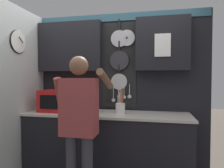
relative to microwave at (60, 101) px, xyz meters
name	(u,v)px	position (x,y,z in m)	size (l,w,h in m)	color
base_cabinet_counter	(106,147)	(0.70, 0.00, -0.63)	(2.26, 0.62, 0.94)	black
back_wall_unit	(110,72)	(0.68, 0.27, 0.42)	(2.83, 0.22, 2.38)	black
side_wall	(13,95)	(-0.45, -0.40, 0.11)	(0.07, 1.60, 2.38)	silver
microwave	(60,101)	(0.00, 0.00, 0.00)	(0.52, 0.37, 0.31)	red
knife_block	(92,105)	(0.49, 0.00, -0.06)	(0.12, 0.16, 0.27)	brown
utensil_crock	(120,107)	(0.89, 0.00, -0.07)	(0.13, 0.13, 0.35)	white
person	(80,119)	(0.55, -0.64, -0.11)	(0.54, 0.64, 1.65)	#383842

